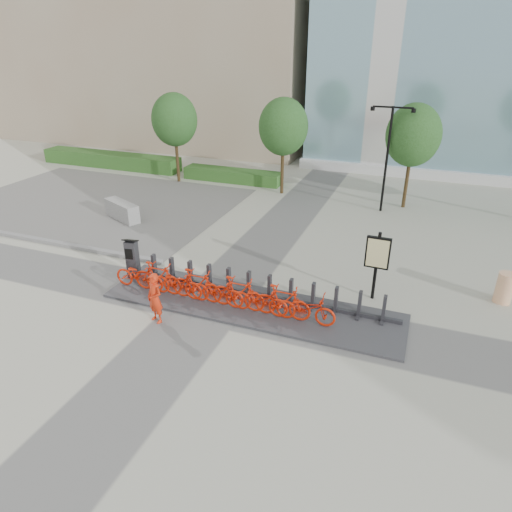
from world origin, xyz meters
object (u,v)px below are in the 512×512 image
(worker_red, at_px, (155,298))
(construction_barrel, at_px, (505,288))
(bike_0, at_px, (139,275))
(kiosk, at_px, (132,258))
(jersey_barrier, at_px, (122,211))
(map_sign, at_px, (377,256))

(worker_red, bearing_deg, construction_barrel, 47.53)
(construction_barrel, bearing_deg, bike_0, -162.83)
(bike_0, xyz_separation_m, kiosk, (-0.68, 0.63, 0.23))
(kiosk, xyz_separation_m, construction_barrel, (12.06, 2.89, -0.27))
(worker_red, bearing_deg, kiosk, 157.86)
(kiosk, xyz_separation_m, jersey_barrier, (-4.00, 4.85, -0.37))
(kiosk, height_order, map_sign, map_sign)
(construction_barrel, relative_size, map_sign, 0.44)
(worker_red, bearing_deg, bike_0, 157.77)
(worker_red, distance_m, construction_barrel, 11.02)
(bike_0, xyz_separation_m, map_sign, (7.43, 2.26, 0.99))
(kiosk, bearing_deg, worker_red, -51.01)
(worker_red, bearing_deg, jersey_barrier, 152.79)
(bike_0, xyz_separation_m, construction_barrel, (11.38, 3.52, -0.04))
(worker_red, relative_size, map_sign, 0.68)
(bike_0, height_order, worker_red, worker_red)
(worker_red, height_order, jersey_barrier, worker_red)
(bike_0, xyz_separation_m, worker_red, (1.54, -1.44, 0.23))
(bike_0, relative_size, worker_red, 1.15)
(construction_barrel, distance_m, map_sign, 4.27)
(kiosk, distance_m, construction_barrel, 12.41)
(construction_barrel, relative_size, jersey_barrier, 0.47)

